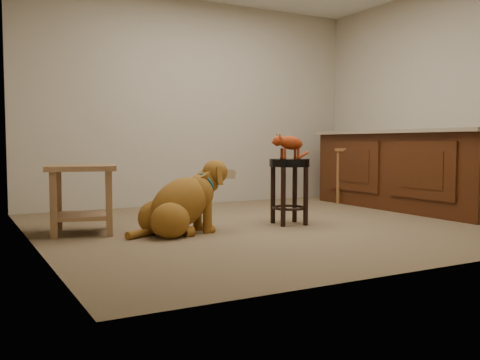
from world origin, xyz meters
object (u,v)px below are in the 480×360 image
side_table (83,188)px  tabby_kitten (288,144)px  padded_stool (289,178)px  wood_stool (356,175)px  golden_retriever (181,205)px

side_table → tabby_kitten: (1.87, -0.42, 0.39)m
padded_stool → tabby_kitten: 0.33m
padded_stool → side_table: (-1.88, 0.42, -0.06)m
wood_stool → golden_retriever: size_ratio=0.67×
side_table → golden_retriever: golden_retriever is taller
golden_retriever → tabby_kitten: tabby_kitten is taller
wood_stool → tabby_kitten: tabby_kitten is taller
golden_retriever → tabby_kitten: size_ratio=2.46×
wood_stool → tabby_kitten: size_ratio=1.64×
padded_stool → wood_stool: wood_stool is taller
padded_stool → golden_retriever: golden_retriever is taller
wood_stool → golden_retriever: 3.06m
padded_stool → tabby_kitten: tabby_kitten is taller
tabby_kitten → padded_stool: bearing=-5.7°
side_table → tabby_kitten: tabby_kitten is taller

